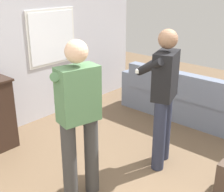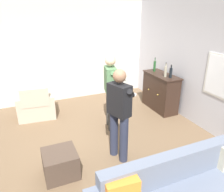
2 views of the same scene
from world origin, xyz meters
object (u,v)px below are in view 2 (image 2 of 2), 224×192
(armchair, at_px, (37,107))
(bottle_wine_green, at_px, (166,71))
(couch, at_px, (182,191))
(sideboard_cabinet, at_px, (160,92))
(ottoman, at_px, (60,164))
(person_standing_left, at_px, (111,89))
(bottle_spirits_clear, at_px, (171,73))
(person_standing_right, at_px, (120,111))
(bottle_liquor_amber, at_px, (155,66))

(armchair, relative_size, bottle_wine_green, 2.59)
(couch, relative_size, sideboard_cabinet, 2.30)
(ottoman, bearing_deg, person_standing_left, 129.06)
(armchair, distance_m, person_standing_left, 2.04)
(bottle_spirits_clear, bearing_deg, person_standing_left, -87.22)
(sideboard_cabinet, xyz_separation_m, bottle_wine_green, (0.22, -0.06, 0.63))
(sideboard_cabinet, height_order, person_standing_left, person_standing_left)
(bottle_wine_green, distance_m, ottoman, 3.34)
(couch, relative_size, person_standing_right, 1.54)
(bottle_liquor_amber, bearing_deg, ottoman, -58.03)
(bottle_liquor_amber, distance_m, person_standing_left, 1.77)
(bottle_liquor_amber, bearing_deg, sideboard_cabinet, 2.90)
(bottle_liquor_amber, height_order, ottoman, bottle_liquor_amber)
(bottle_spirits_clear, xyz_separation_m, ottoman, (1.19, -3.01, -0.90))
(armchair, relative_size, bottle_liquor_amber, 2.47)
(sideboard_cabinet, bearing_deg, bottle_wine_green, -14.26)
(sideboard_cabinet, xyz_separation_m, ottoman, (1.53, -2.99, -0.28))
(sideboard_cabinet, bearing_deg, couch, -29.60)
(couch, xyz_separation_m, bottle_liquor_amber, (-3.18, 1.60, 0.80))
(sideboard_cabinet, xyz_separation_m, bottle_spirits_clear, (0.33, 0.02, 0.62))
(bottle_wine_green, xyz_separation_m, bottle_spirits_clear, (0.12, 0.07, -0.01))
(person_standing_left, bearing_deg, bottle_spirits_clear, 92.78)
(armchair, distance_m, bottle_spirits_clear, 3.44)
(armchair, relative_size, bottle_spirits_clear, 2.87)
(bottle_spirits_clear, relative_size, person_standing_left, 0.19)
(person_standing_left, bearing_deg, bottle_wine_green, 97.12)
(armchair, distance_m, bottle_liquor_amber, 3.26)
(sideboard_cabinet, bearing_deg, person_standing_left, -75.72)
(bottle_liquor_amber, bearing_deg, armchair, -98.22)
(person_standing_right, bearing_deg, bottle_spirits_clear, 120.89)
(bottle_spirits_clear, height_order, person_standing_left, person_standing_left)
(bottle_liquor_amber, xyz_separation_m, bottle_spirits_clear, (0.66, 0.03, -0.02))
(armchair, height_order, bottle_wine_green, bottle_wine_green)
(bottle_liquor_amber, xyz_separation_m, person_standing_right, (1.81, -1.89, -0.19))
(sideboard_cabinet, height_order, bottle_wine_green, bottle_wine_green)
(couch, height_order, bottle_spirits_clear, bottle_spirits_clear)
(armchair, xyz_separation_m, sideboard_cabinet, (0.78, 3.13, 0.20))
(couch, height_order, sideboard_cabinet, sideboard_cabinet)
(couch, xyz_separation_m, armchair, (-3.63, -1.51, -0.04))
(sideboard_cabinet, height_order, bottle_spirits_clear, bottle_spirits_clear)
(armchair, bearing_deg, person_standing_right, 28.45)
(person_standing_right, bearing_deg, bottle_liquor_amber, 133.76)
(couch, distance_m, person_standing_right, 1.53)
(sideboard_cabinet, bearing_deg, person_standing_right, -52.16)
(armchair, distance_m, ottoman, 2.31)
(bottle_liquor_amber, height_order, person_standing_left, person_standing_left)
(couch, relative_size, bottle_wine_green, 7.15)
(person_standing_left, xyz_separation_m, person_standing_right, (1.07, -0.29, 0.00))
(sideboard_cabinet, distance_m, person_standing_left, 1.73)
(couch, distance_m, bottle_spirits_clear, 3.11)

